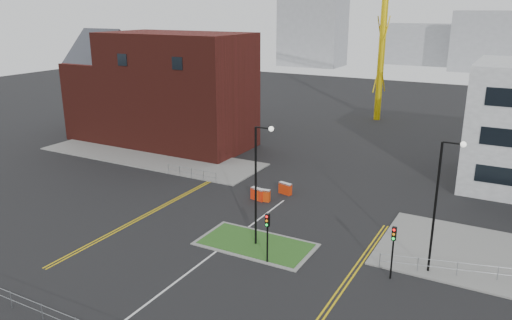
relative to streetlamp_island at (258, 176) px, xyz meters
The scene contains 21 objects.
ground 9.91m from the streetlamp_island, 105.50° to the right, with size 200.00×200.00×0.00m, color black.
pavement_left 26.80m from the streetlamp_island, 147.78° to the left, with size 28.00×8.00×0.12m, color slate.
island_kerb 5.38m from the streetlamp_island, behind, with size 8.60×4.60×0.08m, color slate.
grass_island 5.36m from the streetlamp_island, behind, with size 8.00×4.00×0.12m, color #28531B.
brick_building 32.20m from the streetlamp_island, 141.56° to the left, with size 24.20×10.07×14.24m.
streetlamp_island is the anchor object (origin of this frame).
streetlamp_right_near 12.17m from the streetlamp_island, ahead, with size 1.46×0.36×9.18m.
traffic_light_island 3.92m from the streetlamp_island, 48.59° to the right, with size 0.28×0.33×3.65m.
traffic_light_right 10.19m from the streetlamp_island, ahead, with size 0.28×0.33×3.65m.
railing_left 17.22m from the streetlamp_island, 142.89° to the left, with size 6.05×0.05×1.10m.
centre_line 8.38m from the streetlamp_island, 110.29° to the right, with size 0.15×30.00×0.01m, color silver.
yellow_left_a 12.61m from the streetlamp_island, 169.89° to the left, with size 0.12×24.00×0.01m, color gold.
yellow_left_b 12.35m from the streetlamp_island, 169.62° to the left, with size 0.12×24.00×0.01m, color gold.
yellow_right_a 9.29m from the streetlamp_island, 15.36° to the right, with size 0.12×20.00×0.01m, color gold.
yellow_right_b 9.53m from the streetlamp_island, 14.78° to the right, with size 0.12×20.00×0.01m, color gold.
skyline_a 119.82m from the streetlamp_island, 110.65° to the left, with size 18.00×12.00×22.00m, color gray.
skyline_b 122.28m from the streetlamp_island, 86.35° to the left, with size 24.00×12.00×16.00m, color gray.
skyline_d 132.40m from the streetlamp_island, 94.43° to the left, with size 30.00×12.00×12.00m, color gray.
barrier_left 10.10m from the streetlamp_island, 115.74° to the left, with size 1.38×0.62×1.12m.
barrier_mid 10.31m from the streetlamp_island, 118.78° to the left, with size 1.42×0.74×1.14m.
barrier_right 11.97m from the streetlamp_island, 104.97° to the left, with size 1.37×0.73×1.10m.
Camera 1 is at (18.10, -21.46, 16.94)m, focal length 35.00 mm.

